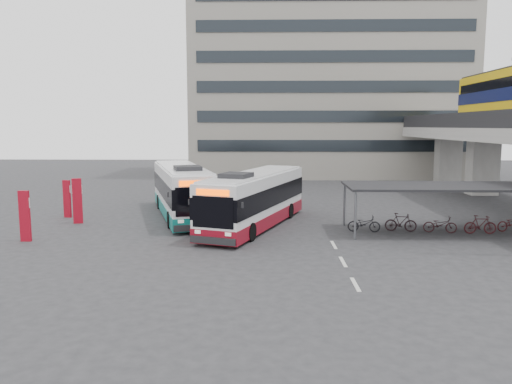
{
  "coord_description": "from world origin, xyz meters",
  "views": [
    {
      "loc": [
        -0.64,
        -23.36,
        5.65
      ],
      "look_at": [
        -1.32,
        4.08,
        2.0
      ],
      "focal_mm": 35.0,
      "sensor_mm": 36.0,
      "label": 1
    }
  ],
  "objects": [
    {
      "name": "bus_teal",
      "position": [
        -6.07,
        7.5,
        1.57
      ],
      "size": [
        5.76,
        11.68,
        3.39
      ],
      "rotation": [
        0.0,
        0.0,
        0.3
      ],
      "color": "white",
      "rests_on": "ground"
    },
    {
      "name": "ground",
      "position": [
        0.0,
        0.0,
        0.0
      ],
      "size": [
        120.0,
        120.0,
        0.0
      ],
      "primitive_type": "plane",
      "color": "#28282B",
      "rests_on": "ground"
    },
    {
      "name": "office_block",
      "position": [
        6.0,
        36.0,
        12.5
      ],
      "size": [
        30.0,
        15.0,
        25.0
      ],
      "primitive_type": "cube",
      "color": "gray",
      "rests_on": "ground"
    },
    {
      "name": "sign_totem_mid",
      "position": [
        -11.72,
        4.99,
        1.36
      ],
      "size": [
        0.56,
        0.32,
        2.64
      ],
      "rotation": [
        0.0,
        0.0,
        0.3
      ],
      "color": "maroon",
      "rests_on": "ground"
    },
    {
      "name": "pedestrian",
      "position": [
        -2.96,
        4.42,
        0.87
      ],
      "size": [
        0.61,
        0.74,
        1.73
      ],
      "primitive_type": "imported",
      "rotation": [
        0.0,
        0.0,
        1.2
      ],
      "color": "black",
      "rests_on": "ground"
    },
    {
      "name": "bike_shelter",
      "position": [
        8.5,
        3.0,
        1.52
      ],
      "size": [
        10.0,
        4.0,
        2.54
      ],
      "color": "#595B60",
      "rests_on": "ground"
    },
    {
      "name": "road_markings",
      "position": [
        2.5,
        -3.0,
        0.01
      ],
      "size": [
        0.15,
        7.6,
        0.01
      ],
      "color": "beige",
      "rests_on": "ground"
    },
    {
      "name": "sign_totem_south",
      "position": [
        -12.57,
        0.4,
        1.3
      ],
      "size": [
        0.55,
        0.18,
        2.52
      ],
      "rotation": [
        0.0,
        0.0,
        0.03
      ],
      "color": "maroon",
      "rests_on": "ground"
    },
    {
      "name": "sign_totem_north",
      "position": [
        -13.1,
        6.87,
        1.2
      ],
      "size": [
        0.5,
        0.25,
        2.33
      ],
      "rotation": [
        0.0,
        0.0,
        -0.23
      ],
      "color": "maroon",
      "rests_on": "ground"
    },
    {
      "name": "bus_main",
      "position": [
        -1.38,
        4.38,
        1.52
      ],
      "size": [
        5.91,
        11.26,
        3.28
      ],
      "rotation": [
        0.0,
        0.0,
        -0.33
      ],
      "color": "white",
      "rests_on": "ground"
    }
  ]
}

